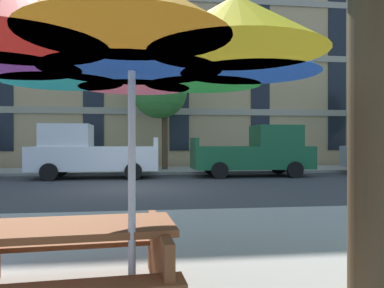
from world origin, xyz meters
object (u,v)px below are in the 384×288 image
object	(u,v)px
pickup_white	(89,153)
patio_umbrella	(132,47)
street_tree_right	(375,107)
picnic_table	(69,257)
street_tree_middle	(159,86)
pickup_green	(256,153)

from	to	relation	value
pickup_white	patio_umbrella	size ratio (longest dim) A/B	1.66
street_tree_right	picnic_table	size ratio (longest dim) A/B	2.52
street_tree_right	pickup_white	bearing A→B (deg)	-169.79
street_tree_right	patio_umbrella	distance (m)	19.52
street_tree_middle	picnic_table	world-z (taller)	street_tree_middle
street_tree_middle	patio_umbrella	size ratio (longest dim) A/B	1.94
street_tree_right	patio_umbrella	world-z (taller)	street_tree_right
street_tree_middle	street_tree_right	bearing A→B (deg)	-1.71
patio_umbrella	picnic_table	xyz separation A→B (m)	(-0.55, 0.33, -1.75)
street_tree_middle	picnic_table	distance (m)	15.78
pickup_green	patio_umbrella	xyz separation A→B (m)	(-4.93, -12.70, 1.21)
pickup_white	street_tree_right	distance (m)	14.66
pickup_white	picnic_table	size ratio (longest dim) A/B	2.67
pickup_white	patio_umbrella	xyz separation A→B (m)	(2.14, -12.70, 1.21)
pickup_green	patio_umbrella	bearing A→B (deg)	-111.20
street_tree_middle	picnic_table	bearing A→B (deg)	-95.10
pickup_green	street_tree_right	world-z (taller)	street_tree_right
patio_umbrella	street_tree_middle	bearing A→B (deg)	87.01
street_tree_right	street_tree_middle	bearing A→B (deg)	178.29
patio_umbrella	picnic_table	size ratio (longest dim) A/B	1.61
street_tree_middle	pickup_white	bearing A→B (deg)	-135.52
pickup_white	patio_umbrella	distance (m)	12.94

